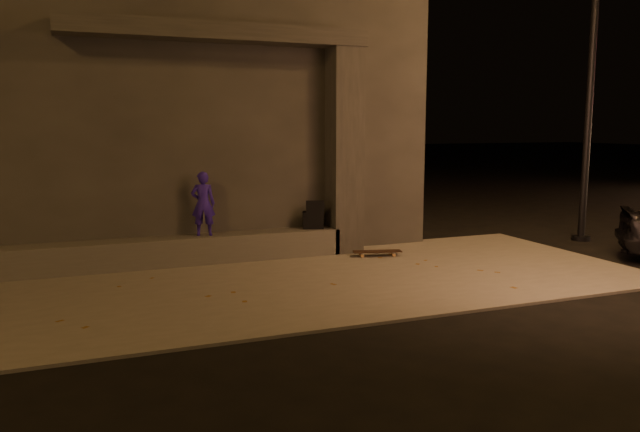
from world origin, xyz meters
name	(u,v)px	position (x,y,z in m)	size (l,w,h in m)	color
ground	(340,324)	(0.00, 0.00, 0.00)	(120.00, 120.00, 0.00)	black
sidewalk	(286,283)	(0.00, 2.00, 0.02)	(11.00, 4.40, 0.04)	#6A655D
building	(167,110)	(-1.00, 6.49, 2.61)	(9.00, 5.10, 5.22)	#34322F
ledge	(164,252)	(-1.50, 3.75, 0.27)	(6.00, 0.55, 0.45)	#56544E
column	(344,152)	(1.70, 3.75, 1.84)	(0.55, 0.55, 3.60)	#34322F
canopy	(219,33)	(-0.50, 3.80, 3.78)	(5.00, 0.70, 0.28)	#34322F
skateboarder	(203,204)	(-0.84, 3.75, 1.02)	(0.39, 0.25, 1.07)	#2B179A
backpack	(313,219)	(1.10, 3.75, 0.66)	(0.41, 0.33, 0.51)	black
skateboard	(377,252)	(2.05, 3.10, 0.12)	(0.87, 0.42, 0.09)	black
street_lamp_2	(594,31)	(6.66, 3.13, 4.11)	(0.36, 0.36, 7.25)	black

